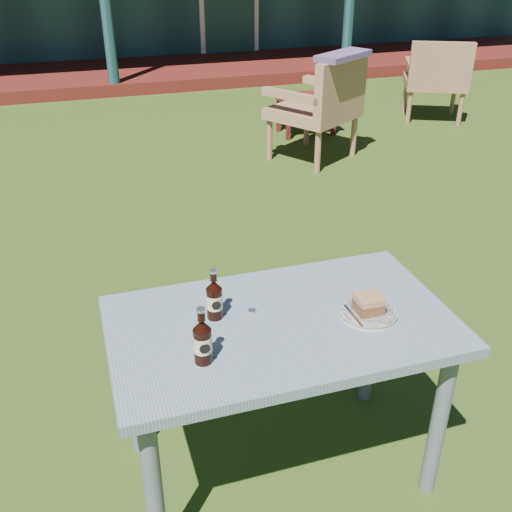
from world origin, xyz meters
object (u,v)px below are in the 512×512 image
object	(u,v)px
plate	(368,313)
cake_slice	(369,303)
side_table	(307,101)
cafe_table	(281,344)
armchair_right	(437,76)
cola_bottle_far	(203,341)
armchair_left	(322,103)
cola_bottle_near	(214,299)

from	to	relation	value
plate	cake_slice	size ratio (longest dim) A/B	2.22
plate	side_table	xyz separation A→B (m)	(1.45, 4.20, -0.39)
cafe_table	side_table	distance (m)	4.51
cake_slice	armchair_right	world-z (taller)	armchair_right
plate	side_table	bearing A→B (deg)	70.95
cake_slice	side_table	xyz separation A→B (m)	(1.45, 4.20, -0.42)
cake_slice	cola_bottle_far	xyz separation A→B (m)	(-0.61, -0.08, 0.03)
cake_slice	armchair_left	xyz separation A→B (m)	(1.27, 3.39, -0.23)
cafe_table	armchair_right	xyz separation A→B (m)	(3.29, 4.17, -0.12)
cake_slice	cola_bottle_far	size ratio (longest dim) A/B	0.46
cola_bottle_far	cafe_table	bearing A→B (deg)	23.59
plate	cola_bottle_near	world-z (taller)	cola_bottle_near
plate	cola_bottle_far	distance (m)	0.62
cake_slice	armchair_left	bearing A→B (deg)	69.44
armchair_left	armchair_right	size ratio (longest dim) A/B	1.07
cola_bottle_near	side_table	xyz separation A→B (m)	(1.97, 4.06, -0.46)
plate	armchair_right	distance (m)	5.18
plate	cake_slice	world-z (taller)	cake_slice
cafe_table	side_table	bearing A→B (deg)	67.05
cola_bottle_far	side_table	bearing A→B (deg)	64.24
cafe_table	armchair_right	size ratio (longest dim) A/B	1.37
cafe_table	cola_bottle_near	bearing A→B (deg)	157.48
cola_bottle_near	side_table	size ratio (longest dim) A/B	0.32
plate	side_table	distance (m)	4.46
cake_slice	armchair_left	distance (m)	3.63
plate	cola_bottle_near	distance (m)	0.55
cola_bottle_near	side_table	distance (m)	4.53
plate	armchair_left	size ratio (longest dim) A/B	0.22
cake_slice	cola_bottle_near	world-z (taller)	cola_bottle_near
side_table	plate	bearing A→B (deg)	-109.05
cake_slice	side_table	world-z (taller)	cake_slice
cola_bottle_near	cola_bottle_far	size ratio (longest dim) A/B	0.96
side_table	armchair_right	bearing A→B (deg)	0.92
cola_bottle_near	armchair_right	distance (m)	5.39
plate	armchair_right	world-z (taller)	armchair_right
plate	cola_bottle_far	xyz separation A→B (m)	(-0.61, -0.08, 0.07)
plate	cake_slice	bearing A→B (deg)	91.26
cafe_table	cola_bottle_near	size ratio (longest dim) A/B	6.26
side_table	cola_bottle_far	bearing A→B (deg)	-115.76
cola_bottle_near	cola_bottle_far	world-z (taller)	cola_bottle_far
cola_bottle_far	armchair_right	size ratio (longest dim) A/B	0.23
side_table	armchair_left	bearing A→B (deg)	-102.49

